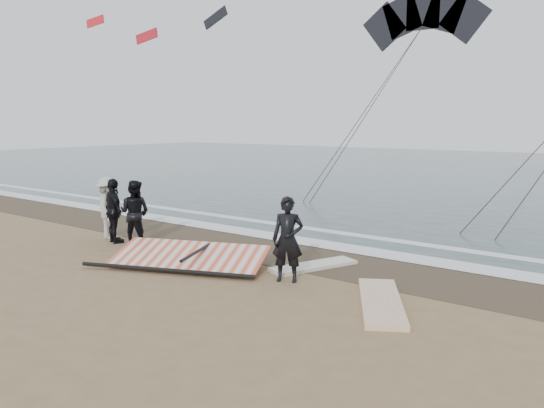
{
  "coord_description": "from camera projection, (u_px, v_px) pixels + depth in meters",
  "views": [
    {
      "loc": [
        7.88,
        -7.1,
        3.56
      ],
      "look_at": [
        0.32,
        3.0,
        1.6
      ],
      "focal_mm": 35.0,
      "sensor_mm": 36.0,
      "label": 1
    }
  ],
  "objects": [
    {
      "name": "ground",
      "position": [
        172.0,
        298.0,
        10.83
      ],
      "size": [
        120.0,
        120.0,
        0.0
      ],
      "primitive_type": "plane",
      "color": "#8C704C",
      "rests_on": "ground"
    },
    {
      "name": "sea",
      "position": [
        526.0,
        173.0,
        36.94
      ],
      "size": [
        120.0,
        54.0,
        0.02
      ],
      "primitive_type": "cube",
      "color": "#233838",
      "rests_on": "ground"
    },
    {
      "name": "wet_sand",
      "position": [
        296.0,
        254.0,
        14.39
      ],
      "size": [
        120.0,
        2.8,
        0.01
      ],
      "primitive_type": "cube",
      "color": "#4C3D2B",
      "rests_on": "ground"
    },
    {
      "name": "foam_near",
      "position": [
        323.0,
        244.0,
        15.49
      ],
      "size": [
        120.0,
        0.9,
        0.01
      ],
      "primitive_type": "cube",
      "color": "white",
      "rests_on": "sea"
    },
    {
      "name": "foam_far",
      "position": [
        351.0,
        234.0,
        16.84
      ],
      "size": [
        120.0,
        0.45,
        0.01
      ],
      "primitive_type": "cube",
      "color": "white",
      "rests_on": "sea"
    },
    {
      "name": "man_main",
      "position": [
        288.0,
        239.0,
        11.82
      ],
      "size": [
        0.83,
        0.72,
        1.93
      ],
      "primitive_type": "imported",
      "rotation": [
        0.0,
        0.0,
        0.44
      ],
      "color": "black",
      "rests_on": "ground"
    },
    {
      "name": "board_white",
      "position": [
        381.0,
        302.0,
        10.42
      ],
      "size": [
        2.03,
        2.77,
        0.11
      ],
      "primitive_type": "cube",
      "rotation": [
        0.0,
        0.0,
        0.52
      ],
      "color": "white",
      "rests_on": "ground"
    },
    {
      "name": "board_cream",
      "position": [
        314.0,
        266.0,
        13.05
      ],
      "size": [
        1.44,
        2.34,
        0.1
      ],
      "primitive_type": "cube",
      "rotation": [
        0.0,
        0.0,
        -0.39
      ],
      "color": "beige",
      "rests_on": "ground"
    },
    {
      "name": "trio_cluster",
      "position": [
        118.0,
        210.0,
        15.81
      ],
      "size": [
        2.66,
        1.36,
        1.92
      ],
      "color": "black",
      "rests_on": "ground"
    },
    {
      "name": "sail_rig",
      "position": [
        191.0,
        258.0,
        13.22
      ],
      "size": [
        4.13,
        3.04,
        0.5
      ],
      "color": "black",
      "rests_on": "ground"
    },
    {
      "name": "kite_dark",
      "position": [
        423.0,
        22.0,
        28.77
      ],
      "size": [
        8.1,
        4.93,
        12.99
      ],
      "color": "black",
      "rests_on": "ground"
    },
    {
      "name": "distant_kites",
      "position": [
        150.0,
        25.0,
        53.45
      ],
      "size": [
        19.29,
        4.12,
        4.08
      ],
      "color": "red",
      "rests_on": "ground"
    }
  ]
}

